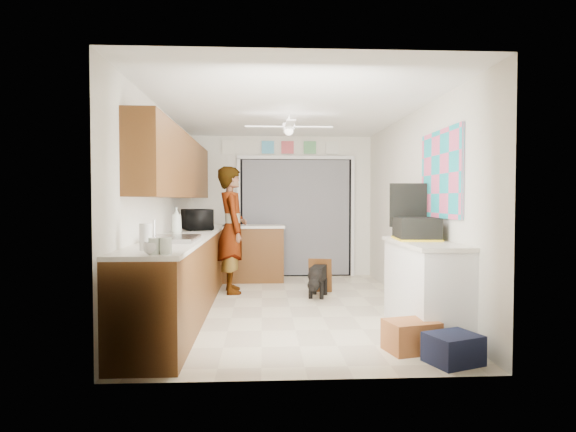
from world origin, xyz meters
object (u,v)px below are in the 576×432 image
object	(u,v)px
soap_bottle	(177,220)
paper_towel_roll	(146,237)
cup	(151,248)
cardboard_box	(411,336)
man	(232,230)
navy_crate	(453,349)
microwave	(197,220)
dog	(318,280)
suitcase	(416,229)

from	to	relation	value
soap_bottle	paper_towel_roll	bearing A→B (deg)	-87.28
cup	cardboard_box	world-z (taller)	cup
cardboard_box	man	distance (m)	3.47
cup	paper_towel_roll	distance (m)	0.34
navy_crate	paper_towel_roll	bearing A→B (deg)	174.12
microwave	dog	size ratio (longest dim) A/B	0.86
dog	cardboard_box	bearing A→B (deg)	-60.40
suitcase	cardboard_box	distance (m)	1.31
man	dog	world-z (taller)	man
suitcase	paper_towel_roll	bearing A→B (deg)	-154.98
microwave	navy_crate	xyz separation A→B (m)	(2.52, -2.99, -0.96)
cardboard_box	navy_crate	xyz separation A→B (m)	(0.25, -0.34, -0.02)
cup	man	size ratio (longest dim) A/B	0.07
paper_towel_roll	cardboard_box	distance (m)	2.52
navy_crate	man	bearing A→B (deg)	122.59
cup	cardboard_box	bearing A→B (deg)	9.88
navy_crate	soap_bottle	bearing A→B (deg)	139.54
cardboard_box	man	size ratio (longest dim) A/B	0.24
paper_towel_roll	navy_crate	world-z (taller)	paper_towel_roll
man	navy_crate	bearing A→B (deg)	-157.32
cup	dog	size ratio (longest dim) A/B	0.20
cup	navy_crate	distance (m)	2.63
microwave	cardboard_box	world-z (taller)	microwave
cup	paper_towel_roll	xyz separation A→B (m)	(-0.12, 0.32, 0.07)
cup	navy_crate	bearing A→B (deg)	1.16
paper_towel_roll	man	distance (m)	2.99
microwave	navy_crate	world-z (taller)	microwave
microwave	dog	bearing A→B (deg)	-116.96
man	paper_towel_roll	bearing A→B (deg)	159.46
microwave	cup	distance (m)	3.04
navy_crate	dog	bearing A→B (deg)	106.15
navy_crate	cardboard_box	bearing A→B (deg)	126.45
cardboard_box	man	xyz separation A→B (m)	(-1.80, 2.86, 0.79)
navy_crate	cup	bearing A→B (deg)	-178.84
soap_bottle	dog	world-z (taller)	soap_bottle
paper_towel_roll	navy_crate	xyz separation A→B (m)	(2.60, -0.27, -0.93)
microwave	man	bearing A→B (deg)	-86.80
cup	suitcase	size ratio (longest dim) A/B	0.22
suitcase	man	xyz separation A→B (m)	(-2.12, 1.98, -0.13)
soap_bottle	cup	xyz separation A→B (m)	(0.21, -2.35, -0.12)
microwave	soap_bottle	bearing A→B (deg)	145.00
suitcase	cardboard_box	world-z (taller)	suitcase
suitcase	cup	bearing A→B (deg)	-148.16
paper_towel_roll	navy_crate	distance (m)	2.77
soap_bottle	paper_towel_roll	world-z (taller)	soap_bottle
microwave	cup	bearing A→B (deg)	159.73
cup	paper_towel_roll	size ratio (longest dim) A/B	0.53
dog	soap_bottle	bearing A→B (deg)	-147.97
soap_bottle	cardboard_box	world-z (taller)	soap_bottle
soap_bottle	cup	bearing A→B (deg)	-84.80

